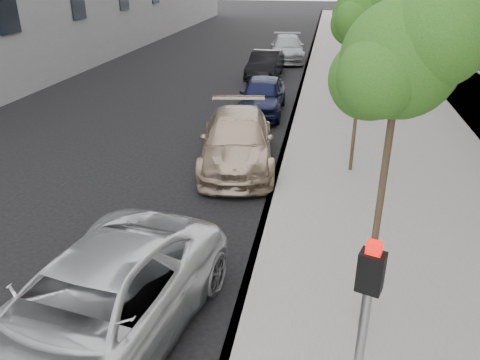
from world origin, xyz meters
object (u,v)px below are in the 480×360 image
(minivan, at_px, (91,312))
(tree_far, at_px, (356,5))
(sedan_black, at_px, (265,65))
(suv, at_px, (237,140))
(tree_near, at_px, (402,60))
(tree_mid, at_px, (368,12))
(sedan_blue, at_px, (262,95))
(sedan_rear, at_px, (287,48))
(signal_pole, at_px, (362,334))

(minivan, bearing_deg, tree_far, 83.14)
(sedan_black, bearing_deg, suv, -83.93)
(tree_near, relative_size, tree_far, 1.07)
(tree_mid, xyz_separation_m, sedan_blue, (-3.33, 5.56, -3.64))
(tree_near, distance_m, minivan, 5.51)
(tree_near, height_order, suv, tree_near)
(tree_far, relative_size, sedan_blue, 1.14)
(tree_mid, bearing_deg, tree_near, -90.00)
(tree_far, distance_m, sedan_blue, 4.80)
(tree_near, xyz_separation_m, sedan_rear, (-3.40, 23.64, -3.62))
(signal_pole, bearing_deg, suv, 126.75)
(minivan, xyz_separation_m, sedan_black, (-0.04, 19.52, -0.07))
(tree_near, distance_m, tree_mid, 6.50)
(tree_near, relative_size, suv, 1.00)
(sedan_rear, bearing_deg, signal_pole, -88.80)
(tree_near, xyz_separation_m, signal_pole, (-0.34, -2.20, -2.36))
(signal_pole, bearing_deg, tree_mid, 105.92)
(tree_near, bearing_deg, signal_pole, -98.73)
(minivan, distance_m, sedan_rear, 24.72)
(tree_mid, height_order, sedan_rear, tree_mid)
(signal_pole, bearing_deg, sedan_blue, 119.98)
(tree_far, relative_size, minivan, 0.88)
(sedan_rear, bearing_deg, tree_mid, -84.34)
(signal_pole, xyz_separation_m, sedan_black, (-3.73, 20.65, -1.31))
(signal_pole, bearing_deg, minivan, -178.81)
(tree_near, bearing_deg, sedan_blue, 105.43)
(sedan_blue, distance_m, sedan_rear, 11.58)
(minivan, height_order, sedan_blue, minivan)
(tree_far, distance_m, sedan_rear, 11.65)
(sedan_black, xyz_separation_m, sedan_rear, (0.67, 5.19, 0.05))
(tree_near, height_order, sedan_blue, tree_near)
(sedan_black, height_order, sedan_rear, sedan_rear)
(minivan, bearing_deg, sedan_rear, 97.67)
(tree_far, xyz_separation_m, signal_pole, (-0.34, -15.20, -2.05))
(tree_mid, height_order, tree_far, tree_mid)
(tree_far, bearing_deg, sedan_rear, 107.74)
(tree_far, distance_m, signal_pole, 15.34)
(tree_mid, distance_m, tree_far, 6.51)
(tree_mid, bearing_deg, sedan_blue, 120.91)
(tree_near, relative_size, sedan_blue, 1.22)
(sedan_blue, height_order, sedan_rear, sedan_rear)
(tree_far, height_order, minivan, tree_far)
(tree_far, height_order, sedan_rear, tree_far)
(sedan_blue, bearing_deg, suv, -91.51)
(signal_pole, bearing_deg, sedan_rear, 114.91)
(suv, xyz_separation_m, sedan_rear, (-0.08, 16.96, -0.01))
(tree_far, relative_size, signal_pole, 1.62)
(signal_pole, bearing_deg, tree_near, 99.41)
(minivan, height_order, sedan_black, minivan)
(sedan_blue, bearing_deg, sedan_black, 95.14)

